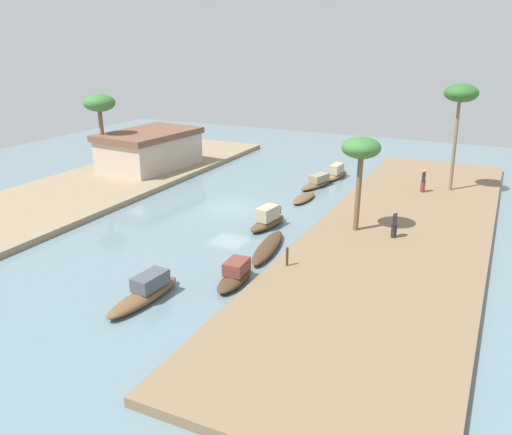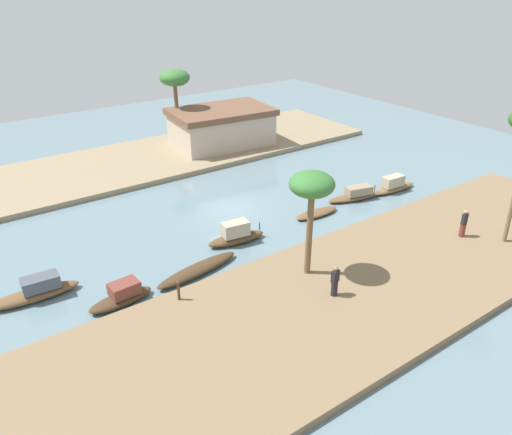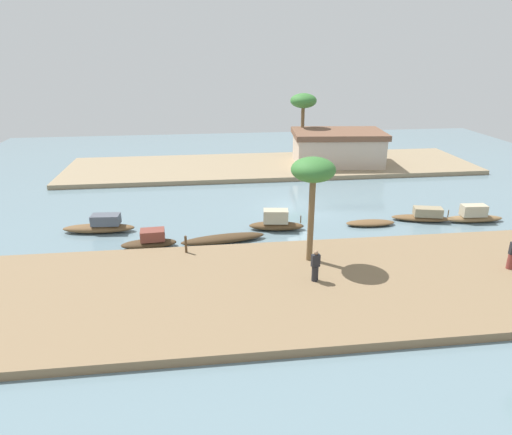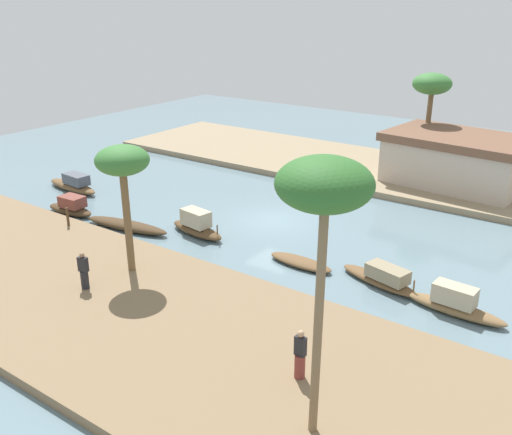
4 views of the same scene
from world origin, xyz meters
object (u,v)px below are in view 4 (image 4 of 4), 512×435
at_px(sampan_midstream, 127,225).
at_px(riverside_building, 457,159).
at_px(sampan_open_hull, 455,304).
at_px(sampan_foreground, 71,207).
at_px(palm_tree_right_tall, 432,87).
at_px(person_on_near_bank, 300,358).
at_px(palm_tree_left_far, 324,192).
at_px(sampan_upstream_small, 382,278).
at_px(sampan_with_red_awning, 197,226).
at_px(person_by_mooring, 84,272).
at_px(mooring_post, 68,217).
at_px(palm_tree_left_near, 123,165).
at_px(sampan_with_tall_canopy, 73,184).
at_px(sampan_near_left_bank, 301,262).

xyz_separation_m(sampan_midstream, riverside_building, (12.42, 17.37, 1.82)).
relative_size(sampan_midstream, sampan_open_hull, 1.31).
height_order(sampan_foreground, palm_tree_right_tall, palm_tree_right_tall).
xyz_separation_m(person_on_near_bank, palm_tree_left_far, (1.56, -1.79, 6.40)).
distance_m(sampan_upstream_small, sampan_open_hull, 3.42).
xyz_separation_m(sampan_with_red_awning, sampan_midstream, (-3.62, -1.67, -0.28)).
distance_m(person_on_near_bank, person_by_mooring, 10.57).
xyz_separation_m(sampan_upstream_small, sampan_midstream, (-14.11, -1.99, -0.14)).
bearing_deg(riverside_building, person_on_near_bank, -78.56).
bearing_deg(mooring_post, person_by_mooring, -32.59).
relative_size(palm_tree_right_tall, riverside_building, 0.71).
bearing_deg(sampan_open_hull, sampan_midstream, -171.94).
xyz_separation_m(sampan_with_red_awning, palm_tree_right_tall, (5.74, 18.26, 5.63)).
bearing_deg(sampan_open_hull, mooring_post, -166.46).
height_order(sampan_midstream, riverside_building, riverside_building).
xyz_separation_m(sampan_upstream_small, palm_tree_right_tall, (-4.75, 17.95, 5.77)).
height_order(palm_tree_left_far, palm_tree_right_tall, palm_tree_left_far).
bearing_deg(palm_tree_left_near, sampan_open_hull, 22.25).
bearing_deg(palm_tree_left_far, riverside_building, 98.88).
xyz_separation_m(person_on_near_bank, mooring_post, (-17.04, 4.12, -0.24)).
height_order(sampan_with_red_awning, sampan_open_hull, sampan_with_red_awning).
bearing_deg(palm_tree_left_near, sampan_upstream_small, 31.50).
xyz_separation_m(sampan_with_red_awning, riverside_building, (8.80, 15.69, 1.55)).
distance_m(sampan_with_red_awning, sampan_upstream_small, 10.50).
xyz_separation_m(sampan_foreground, mooring_post, (2.21, -1.87, 0.48)).
xyz_separation_m(sampan_with_tall_canopy, palm_tree_left_far, (24.26, -10.68, 7.12)).
relative_size(person_on_near_bank, palm_tree_right_tall, 0.26).
bearing_deg(mooring_post, sampan_with_red_awning, 32.84).
distance_m(person_on_near_bank, palm_tree_left_near, 11.35).
relative_size(sampan_upstream_small, sampan_near_left_bank, 1.22).
xyz_separation_m(sampan_with_red_awning, mooring_post, (-5.84, -3.77, 0.40)).
relative_size(person_by_mooring, palm_tree_right_tall, 0.25).
xyz_separation_m(sampan_with_tall_canopy, person_by_mooring, (12.13, -8.91, 0.72)).
bearing_deg(sampan_upstream_small, palm_tree_right_tall, 118.83).
xyz_separation_m(sampan_with_red_awning, sampan_foreground, (-8.04, -1.90, -0.09)).
bearing_deg(sampan_with_tall_canopy, sampan_upstream_small, 2.25).
bearing_deg(sampan_open_hull, sampan_near_left_bank, -178.23).
bearing_deg(sampan_foreground, palm_tree_right_tall, 52.07).
bearing_deg(sampan_open_hull, sampan_upstream_small, 173.84).
distance_m(sampan_midstream, sampan_with_tall_canopy, 8.32).
bearing_deg(sampan_upstream_small, sampan_near_left_bank, -160.85).
height_order(sampan_with_red_awning, sampan_near_left_bank, sampan_with_red_awning).
xyz_separation_m(sampan_foreground, riverside_building, (16.85, 17.59, 1.63)).
relative_size(sampan_with_red_awning, person_on_near_bank, 2.15).
bearing_deg(sampan_foreground, palm_tree_left_near, -25.73).
height_order(sampan_with_tall_canopy, palm_tree_left_near, palm_tree_left_near).
height_order(sampan_midstream, sampan_open_hull, sampan_open_hull).
distance_m(palm_tree_left_near, riverside_building, 22.89).
bearing_deg(palm_tree_right_tall, mooring_post, -117.73).
bearing_deg(sampan_foreground, sampan_near_left_bank, 3.70).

